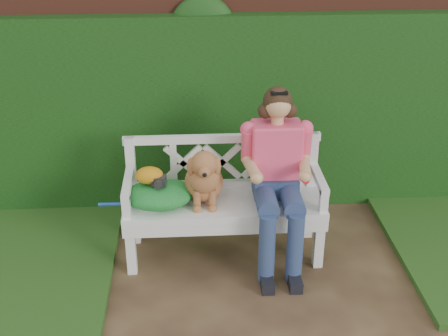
{
  "coord_description": "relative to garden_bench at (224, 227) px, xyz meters",
  "views": [
    {
      "loc": [
        -0.49,
        -3.04,
        2.71
      ],
      "look_at": [
        -0.25,
        0.88,
        0.75
      ],
      "focal_mm": 48.0,
      "sensor_mm": 36.0,
      "label": 1
    }
  ],
  "objects": [
    {
      "name": "ivy_hedge",
      "position": [
        0.25,
        0.8,
        0.61
      ],
      "size": [
        10.0,
        0.18,
        1.7
      ],
      "primitive_type": "cube",
      "color": "#235418",
      "rests_on": "ground"
    },
    {
      "name": "seated_woman",
      "position": [
        0.38,
        -0.02,
        0.41
      ],
      "size": [
        0.62,
        0.79,
        1.3
      ],
      "primitive_type": null,
      "rotation": [
        0.0,
        0.0,
        0.1
      ],
      "color": "#EB3F74",
      "rests_on": "ground"
    },
    {
      "name": "brick_wall",
      "position": [
        0.25,
        1.02,
        0.86
      ],
      "size": [
        10.0,
        0.3,
        2.2
      ],
      "primitive_type": "cube",
      "color": "brown",
      "rests_on": "ground"
    },
    {
      "name": "dog",
      "position": [
        -0.15,
        -0.01,
        0.47
      ],
      "size": [
        0.36,
        0.46,
        0.47
      ],
      "primitive_type": null,
      "rotation": [
        0.0,
        0.0,
        0.12
      ],
      "color": "#A47F42",
      "rests_on": "garden_bench"
    },
    {
      "name": "camera_item",
      "position": [
        -0.48,
        -0.05,
        0.45
      ],
      "size": [
        0.11,
        0.09,
        0.07
      ],
      "primitive_type": "cube",
      "rotation": [
        0.0,
        0.0,
        -0.1
      ],
      "color": "black",
      "rests_on": "green_bag"
    },
    {
      "name": "ground",
      "position": [
        0.25,
        -0.88,
        -0.24
      ],
      "size": [
        60.0,
        60.0,
        0.0
      ],
      "primitive_type": "plane",
      "color": "#342216"
    },
    {
      "name": "green_bag",
      "position": [
        -0.49,
        -0.04,
        0.33
      ],
      "size": [
        0.58,
        0.5,
        0.17
      ],
      "primitive_type": null,
      "rotation": [
        0.0,
        0.0,
        0.24
      ],
      "color": "#31862B",
      "rests_on": "garden_bench"
    },
    {
      "name": "baseball_glove",
      "position": [
        -0.55,
        -0.02,
        0.48
      ],
      "size": [
        0.23,
        0.19,
        0.13
      ],
      "primitive_type": "ellipsoid",
      "rotation": [
        0.0,
        0.0,
        -0.22
      ],
      "color": "#C47D12",
      "rests_on": "green_bag"
    },
    {
      "name": "garden_bench",
      "position": [
        0.0,
        0.0,
        0.0
      ],
      "size": [
        1.64,
        0.78,
        0.48
      ],
      "primitive_type": null,
      "rotation": [
        0.0,
        0.0,
        -0.12
      ],
      "color": "white",
      "rests_on": "ground"
    },
    {
      "name": "tennis_racket",
      "position": [
        -0.56,
        -0.04,
        0.25
      ],
      "size": [
        0.63,
        0.4,
        0.03
      ],
      "primitive_type": null,
      "rotation": [
        0.0,
        0.0,
        0.29
      ],
      "color": "white",
      "rests_on": "garden_bench"
    }
  ]
}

